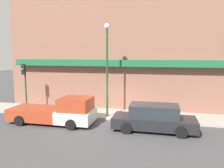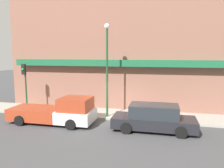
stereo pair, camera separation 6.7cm
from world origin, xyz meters
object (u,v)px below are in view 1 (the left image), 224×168
traffic_light (25,79)px  pickup_truck (58,112)px  street_lamp (107,61)px  parked_car (154,118)px  fire_hydrant (135,113)px

traffic_light → pickup_truck: bearing=-29.4°
street_lamp → traffic_light: bearing=177.3°
pickup_truck → traffic_light: bearing=149.6°
street_lamp → parked_car: bearing=-28.8°
parked_car → traffic_light: traffic_light is taller
pickup_truck → street_lamp: street_lamp is taller
pickup_truck → street_lamp: (2.84, 1.78, 3.26)m
street_lamp → traffic_light: (-6.56, 0.31, -1.41)m
pickup_truck → traffic_light: 4.65m
street_lamp → traffic_light: size_ratio=1.77×
parked_car → fire_hydrant: bearing=127.5°
pickup_truck → parked_car: size_ratio=1.16×
pickup_truck → fire_hydrant: size_ratio=7.51×
street_lamp → traffic_light: street_lamp is taller
fire_hydrant → pickup_truck: bearing=-159.9°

